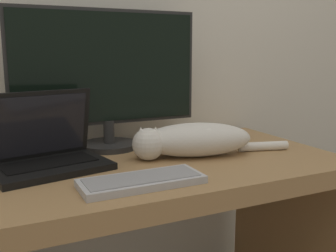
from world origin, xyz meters
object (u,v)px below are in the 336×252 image
object	(u,v)px
external_keyboard	(142,181)
cat	(192,139)
monitor	(107,76)
laptop	(47,153)

from	to	relation	value
external_keyboard	cat	world-z (taller)	cat
monitor	cat	xyz separation A→B (m)	(0.22, -0.23, -0.20)
external_keyboard	cat	distance (m)	0.33
external_keyboard	cat	bearing A→B (deg)	36.82
laptop	cat	xyz separation A→B (m)	(0.46, -0.06, 0.01)
laptop	external_keyboard	world-z (taller)	laptop
monitor	external_keyboard	xyz separation A→B (m)	(-0.04, -0.43, -0.25)
monitor	external_keyboard	world-z (taller)	monitor
monitor	cat	size ratio (longest dim) A/B	1.20
external_keyboard	cat	xyz separation A→B (m)	(0.26, 0.20, 0.05)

